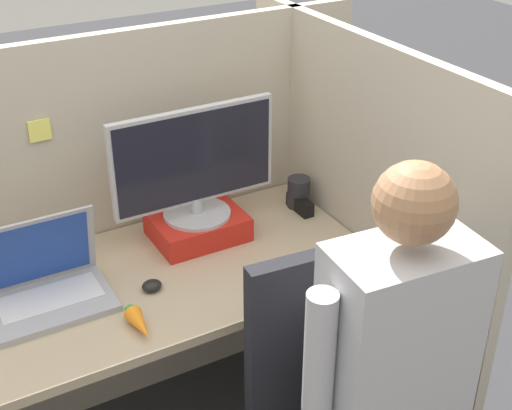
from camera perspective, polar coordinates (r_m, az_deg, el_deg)
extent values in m
cube|color=#B7AD99|center=(2.45, -12.46, -2.75)|extent=(1.95, 0.04, 1.38)
cube|color=#F4EA66|center=(2.20, -16.92, 5.73)|extent=(0.07, 0.01, 0.07)
cube|color=#B7AD99|center=(2.42, 7.76, -2.61)|extent=(0.04, 1.26, 1.38)
cube|color=tan|center=(2.16, -9.65, -6.41)|extent=(1.45, 0.64, 0.03)
cube|color=#4C4C51|center=(2.63, 5.38, -8.64)|extent=(0.03, 0.54, 0.70)
cube|color=red|center=(2.32, -4.69, -1.67)|extent=(0.29, 0.23, 0.08)
cylinder|color=#B2B2B7|center=(2.30, -4.73, -0.68)|extent=(0.22, 0.22, 0.01)
cylinder|color=#B2B2B7|center=(2.28, -4.76, 0.00)|extent=(0.04, 0.04, 0.05)
cube|color=#B2B2B7|center=(2.21, -5.00, 3.90)|extent=(0.54, 0.02, 0.31)
cube|color=black|center=(2.20, -4.85, 3.77)|extent=(0.52, 0.00, 0.29)
cube|color=#99999E|center=(2.10, -16.00, -7.60)|extent=(0.33, 0.23, 0.02)
cube|color=silver|center=(2.10, -16.17, -7.10)|extent=(0.28, 0.13, 0.00)
cube|color=#99999E|center=(2.10, -17.12, -3.54)|extent=(0.33, 0.06, 0.23)
cube|color=#1E3D93|center=(2.10, -17.08, -3.60)|extent=(0.29, 0.04, 0.20)
ellipsoid|color=black|center=(2.10, -8.34, -6.40)|extent=(0.06, 0.05, 0.03)
cube|color=black|center=(2.47, 3.54, 0.05)|extent=(0.04, 0.12, 0.05)
cone|color=orange|center=(1.94, -9.22, -9.47)|extent=(0.05, 0.12, 0.05)
cylinder|color=green|center=(2.00, -9.96, -8.35)|extent=(0.03, 0.02, 0.03)
cube|color=black|center=(1.94, 5.35, -10.52)|extent=(0.44, 0.09, 0.55)
cube|color=#B2B2B7|center=(1.72, 11.10, -11.67)|extent=(0.36, 0.23, 0.59)
sphere|color=#9E704C|center=(1.49, 12.55, 0.16)|extent=(0.18, 0.18, 0.18)
cylinder|color=#B2B2B7|center=(1.63, 4.99, -13.81)|extent=(0.07, 0.07, 0.47)
cylinder|color=#B2B2B7|center=(1.83, 16.48, -9.65)|extent=(0.07, 0.07, 0.47)
cylinder|color=#232328|center=(2.49, 3.43, 1.01)|extent=(0.08, 0.08, 0.11)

